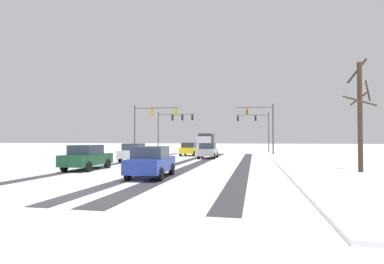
# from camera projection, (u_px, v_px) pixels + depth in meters

# --- Properties ---
(ground_plane) EXTENTS (300.00, 300.00, 0.00)m
(ground_plane) POSITION_uv_depth(u_px,v_px,m) (59.00, 197.00, 10.36)
(ground_plane) COLOR white
(wheel_track_left_lane) EXTENTS (0.84, 35.38, 0.01)m
(wheel_track_left_lane) POSITION_uv_depth(u_px,v_px,m) (181.00, 163.00, 26.04)
(wheel_track_left_lane) COLOR #38383D
(wheel_track_left_lane) RESTS_ON ground
(wheel_track_right_lane) EXTENTS (1.06, 35.38, 0.01)m
(wheel_track_right_lane) POSITION_uv_depth(u_px,v_px,m) (200.00, 163.00, 25.71)
(wheel_track_right_lane) COLOR #38383D
(wheel_track_right_lane) RESTS_ON ground
(wheel_track_center) EXTENTS (0.92, 35.38, 0.01)m
(wheel_track_center) POSITION_uv_depth(u_px,v_px,m) (128.00, 162.00, 27.03)
(wheel_track_center) COLOR #38383D
(wheel_track_center) RESTS_ON ground
(wheel_track_oncoming) EXTENTS (0.92, 35.38, 0.01)m
(wheel_track_oncoming) POSITION_uv_depth(u_px,v_px,m) (245.00, 164.00, 24.94)
(wheel_track_oncoming) COLOR #38383D
(wheel_track_oncoming) RESTS_ON ground
(sidewalk_kerb_right) EXTENTS (4.00, 35.38, 0.12)m
(sidewalk_kerb_right) POSITION_uv_depth(u_px,v_px,m) (306.00, 165.00, 22.46)
(sidewalk_kerb_right) COLOR white
(sidewalk_kerb_right) RESTS_ON ground
(traffic_signal_far_left) EXTENTS (6.06, 0.53, 6.50)m
(traffic_signal_far_left) POSITION_uv_depth(u_px,v_px,m) (173.00, 122.00, 49.25)
(traffic_signal_far_left) COLOR #47474C
(traffic_signal_far_left) RESTS_ON ground
(traffic_signal_near_right) EXTENTS (4.69, 0.60, 6.50)m
(traffic_signal_near_right) POSITION_uv_depth(u_px,v_px,m) (263.00, 121.00, 38.36)
(traffic_signal_near_right) COLOR #47474C
(traffic_signal_near_right) RESTS_ON ground
(traffic_signal_far_right) EXTENTS (5.35, 0.54, 6.50)m
(traffic_signal_far_right) POSITION_uv_depth(u_px,v_px,m) (257.00, 124.00, 50.26)
(traffic_signal_far_right) COLOR #47474C
(traffic_signal_far_right) RESTS_ON ground
(traffic_signal_near_left) EXTENTS (5.93, 0.60, 6.50)m
(traffic_signal_near_left) POSITION_uv_depth(u_px,v_px,m) (150.00, 119.00, 39.54)
(traffic_signal_near_left) COLOR #47474C
(traffic_signal_near_left) RESTS_ON ground
(car_yellow_cab_lead) EXTENTS (1.84, 4.10, 1.62)m
(car_yellow_cab_lead) POSITION_uv_depth(u_px,v_px,m) (189.00, 149.00, 37.34)
(car_yellow_cab_lead) COLOR yellow
(car_yellow_cab_lead) RESTS_ON ground
(car_silver_second) EXTENTS (1.86, 4.11, 1.62)m
(car_silver_second) POSITION_uv_depth(u_px,v_px,m) (208.00, 151.00, 32.04)
(car_silver_second) COLOR #B7BABF
(car_silver_second) RESTS_ON ground
(car_white_third) EXTENTS (1.97, 4.17, 1.62)m
(car_white_third) POSITION_uv_depth(u_px,v_px,m) (134.00, 152.00, 27.77)
(car_white_third) COLOR silver
(car_white_third) RESTS_ON ground
(car_dark_green_fourth) EXTENTS (1.88, 4.12, 1.62)m
(car_dark_green_fourth) POSITION_uv_depth(u_px,v_px,m) (87.00, 157.00, 19.82)
(car_dark_green_fourth) COLOR #194C2D
(car_dark_green_fourth) RESTS_ON ground
(car_blue_fifth) EXTENTS (2.01, 4.19, 1.62)m
(car_blue_fifth) POSITION_uv_depth(u_px,v_px,m) (151.00, 162.00, 15.78)
(car_blue_fifth) COLOR #233899
(car_blue_fifth) RESTS_ON ground
(box_truck_delivery) EXTENTS (2.52, 7.48, 3.02)m
(box_truck_delivery) POSITION_uv_depth(u_px,v_px,m) (206.00, 142.00, 51.77)
(box_truck_delivery) COLOR #B7BABF
(box_truck_delivery) RESTS_ON ground
(bare_tree_sidewalk_near) EXTENTS (1.82, 1.86, 7.08)m
(bare_tree_sidewalk_near) POSITION_uv_depth(u_px,v_px,m) (360.00, 112.00, 18.54)
(bare_tree_sidewalk_near) COLOR #423023
(bare_tree_sidewalk_near) RESTS_ON ground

